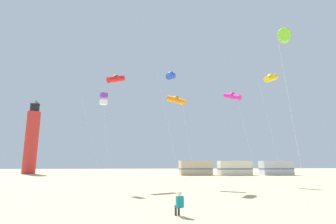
{
  "coord_description": "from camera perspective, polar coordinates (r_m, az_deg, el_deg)",
  "views": [
    {
      "loc": [
        -2.35,
        -6.21,
        2.51
      ],
      "look_at": [
        -0.81,
        9.67,
        5.62
      ],
      "focal_mm": 27.66,
      "sensor_mm": 36.0,
      "label": 1
    }
  ],
  "objects": [
    {
      "name": "kite_tube_orange",
      "position": [
        29.96,
        1.84,
        2.7
      ],
      "size": [
        3.32,
        3.2,
        10.32
      ],
      "color": "silver",
      "rests_on": "ground"
    },
    {
      "name": "kite_flyer_standing",
      "position": [
        13.03,
        2.47,
        -19.4
      ],
      "size": [
        0.42,
        0.55,
        1.16
      ],
      "rotation": [
        0.0,
        0.0,
        3.38
      ],
      "color": "#147F84",
      "rests_on": "ground"
    },
    {
      "name": "kite_tube_gold",
      "position": [
        31.38,
        21.74,
        7.02
      ],
      "size": [
        2.7,
        2.53,
        12.52
      ],
      "color": "silver",
      "rests_on": "ground"
    },
    {
      "name": "rv_van_cream",
      "position": [
        53.65,
        14.48,
        -11.89
      ],
      "size": [
        6.47,
        2.41,
        2.8
      ],
      "rotation": [
        0.0,
        0.0,
        0.01
      ],
      "color": "beige",
      "rests_on": "ground"
    },
    {
      "name": "lighthouse_distant",
      "position": [
        66.52,
        -27.83,
        -5.17
      ],
      "size": [
        2.8,
        2.8,
        16.8
      ],
      "color": "red",
      "rests_on": "ground"
    },
    {
      "name": "rv_van_tan",
      "position": [
        52.76,
        6.09,
        -12.19
      ],
      "size": [
        6.59,
        2.79,
        2.8
      ],
      "rotation": [
        0.0,
        0.0,
        0.07
      ],
      "color": "#C6B28C",
      "rests_on": "ground"
    },
    {
      "name": "kite_tube_magenta",
      "position": [
        34.21,
        14.0,
        3.43
      ],
      "size": [
        3.46,
        3.73,
        11.57
      ],
      "color": "silver",
      "rests_on": "ground"
    },
    {
      "name": "kite_tube_lime",
      "position": [
        17.62,
        24.26,
        15.09
      ],
      "size": [
        1.9,
        2.49,
        10.68
      ],
      "color": "silver",
      "rests_on": "ground"
    },
    {
      "name": "kite_tube_blue",
      "position": [
        29.01,
        0.65,
        7.98
      ],
      "size": [
        2.49,
        2.94,
        12.67
      ],
      "color": "silver",
      "rests_on": "ground"
    },
    {
      "name": "kite_box_violet",
      "position": [
        26.42,
        -14.02,
        2.82
      ],
      "size": [
        2.73,
        2.42,
        9.28
      ],
      "color": "silver",
      "rests_on": "ground"
    },
    {
      "name": "rv_van_silver",
      "position": [
        57.29,
        22.73,
        -11.32
      ],
      "size": [
        6.59,
        2.81,
        2.8
      ],
      "rotation": [
        0.0,
        0.0,
        0.07
      ],
      "color": "#B7BABF",
      "rests_on": "ground"
    },
    {
      "name": "kite_tube_scarlet",
      "position": [
        31.55,
        -11.42,
        7.19
      ],
      "size": [
        2.78,
        2.83,
        12.96
      ],
      "color": "silver",
      "rests_on": "ground"
    }
  ]
}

